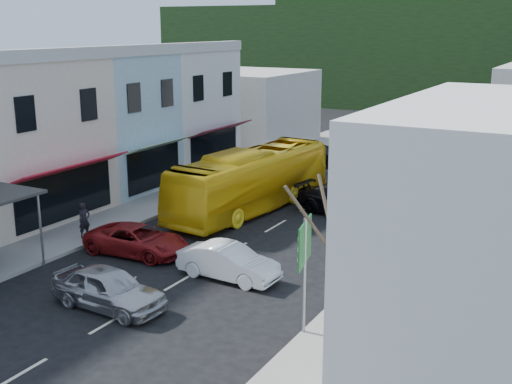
# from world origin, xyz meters

# --- Properties ---
(ground) EXTENTS (120.00, 120.00, 0.00)m
(ground) POSITION_xyz_m (0.00, 0.00, 0.00)
(ground) COLOR black
(ground) RESTS_ON ground
(sidewalk_left) EXTENTS (3.00, 52.00, 0.15)m
(sidewalk_left) POSITION_xyz_m (-7.50, 10.00, 0.07)
(sidewalk_left) COLOR gray
(sidewalk_left) RESTS_ON ground
(sidewalk_right) EXTENTS (3.00, 52.00, 0.15)m
(sidewalk_right) POSITION_xyz_m (7.50, 10.00, 0.07)
(sidewalk_right) COLOR gray
(sidewalk_right) RESTS_ON ground
(shopfront_row) EXTENTS (8.25, 30.00, 8.00)m
(shopfront_row) POSITION_xyz_m (-12.49, 5.00, 4.00)
(shopfront_row) COLOR silver
(shopfront_row) RESTS_ON ground
(distant_block_left) EXTENTS (8.00, 10.00, 6.00)m
(distant_block_left) POSITION_xyz_m (-12.00, 27.00, 3.00)
(distant_block_left) COLOR #B7B2A8
(distant_block_left) RESTS_ON ground
(hillside) EXTENTS (80.00, 26.00, 14.00)m
(hillside) POSITION_xyz_m (-1.45, 65.09, 6.73)
(hillside) COLOR black
(hillside) RESTS_ON ground
(bus) EXTENTS (3.50, 11.77, 3.10)m
(bus) POSITION_xyz_m (-2.47, 9.95, 1.55)
(bus) COLOR yellow
(bus) RESTS_ON ground
(car_silver) EXTENTS (4.48, 1.99, 1.40)m
(car_silver) POSITION_xyz_m (-0.78, -3.25, 0.70)
(car_silver) COLOR #AFAFB4
(car_silver) RESTS_ON ground
(car_white) EXTENTS (4.46, 1.96, 1.40)m
(car_white) POSITION_xyz_m (1.49, 1.10, 0.70)
(car_white) COLOR white
(car_white) RESTS_ON ground
(car_red) EXTENTS (4.71, 2.19, 1.40)m
(car_red) POSITION_xyz_m (-3.42, 1.55, 0.70)
(car_red) COLOR maroon
(car_red) RESTS_ON ground
(car_black_near) EXTENTS (4.69, 2.39, 1.40)m
(car_black_near) POSITION_xyz_m (2.20, 11.49, 0.70)
(car_black_near) COLOR black
(car_black_near) RESTS_ON ground
(car_navy_mid) EXTENTS (4.46, 1.95, 1.40)m
(car_navy_mid) POSITION_xyz_m (3.37, 18.83, 0.70)
(car_navy_mid) COLOR black
(car_navy_mid) RESTS_ON ground
(car_black_far) EXTENTS (4.46, 1.96, 1.40)m
(car_black_far) POSITION_xyz_m (-3.68, 21.87, 0.70)
(car_black_far) COLOR black
(car_black_far) RESTS_ON ground
(car_navy_far) EXTENTS (4.55, 1.97, 1.40)m
(car_navy_far) POSITION_xyz_m (1.93, 26.69, 0.70)
(car_navy_far) COLOR black
(car_navy_far) RESTS_ON ground
(pedestrian_left) EXTENTS (0.51, 0.66, 1.70)m
(pedestrian_left) POSITION_xyz_m (-6.68, 1.82, 1.00)
(pedestrian_left) COLOR black
(pedestrian_left) RESTS_ON sidewalk_left
(direction_sign) EXTENTS (0.96, 1.85, 3.93)m
(direction_sign) POSITION_xyz_m (6.07, -1.86, 1.96)
(direction_sign) COLOR #13561F
(direction_sign) RESTS_ON ground
(street_tree) EXTENTS (3.69, 3.69, 6.87)m
(street_tree) POSITION_xyz_m (7.83, -3.56, 3.43)
(street_tree) COLOR #3D3123
(street_tree) RESTS_ON ground
(traffic_signal) EXTENTS (0.93, 1.15, 4.55)m
(traffic_signal) POSITION_xyz_m (6.60, 31.77, 2.27)
(traffic_signal) COLOR black
(traffic_signal) RESTS_ON ground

